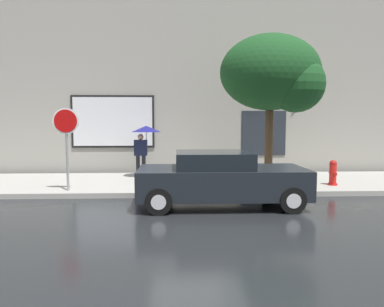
% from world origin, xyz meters
% --- Properties ---
extents(ground_plane, '(60.00, 60.00, 0.00)m').
position_xyz_m(ground_plane, '(0.00, 0.00, 0.00)').
color(ground_plane, black).
extents(sidewalk, '(20.00, 4.00, 0.15)m').
position_xyz_m(sidewalk, '(0.00, 3.00, 0.07)').
color(sidewalk, '#A3A099').
rests_on(sidewalk, ground).
extents(building_facade, '(20.00, 0.67, 7.00)m').
position_xyz_m(building_facade, '(-0.02, 5.50, 3.48)').
color(building_facade, '#9E998E').
rests_on(building_facade, ground).
extents(parked_car, '(4.27, 1.91, 1.41)m').
position_xyz_m(parked_car, '(0.56, -0.01, 0.70)').
color(parked_car, black).
rests_on(parked_car, ground).
extents(fire_hydrant, '(0.30, 0.44, 0.80)m').
position_xyz_m(fire_hydrant, '(4.41, 2.01, 0.54)').
color(fire_hydrant, red).
rests_on(fire_hydrant, sidewalk).
extents(pedestrian_with_umbrella, '(1.06, 1.06, 1.87)m').
position_xyz_m(pedestrian_with_umbrella, '(-1.72, 3.84, 1.67)').
color(pedestrian_with_umbrella, black).
rests_on(pedestrian_with_umbrella, sidewalk).
extents(street_tree, '(3.16, 2.69, 4.75)m').
position_xyz_m(street_tree, '(2.53, 2.13, 3.62)').
color(street_tree, '#4C3823').
rests_on(street_tree, sidewalk).
extents(stop_sign, '(0.76, 0.10, 2.42)m').
position_xyz_m(stop_sign, '(-3.76, 1.41, 1.86)').
color(stop_sign, gray).
rests_on(stop_sign, sidewalk).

